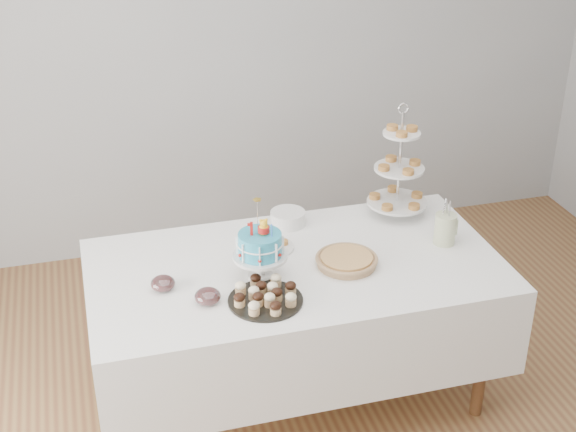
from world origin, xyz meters
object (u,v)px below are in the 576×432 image
object	(u,v)px
cupcake_tray	(265,294)
plate_stack	(288,218)
tiered_stand	(399,169)
jam_bowl_b	(208,296)
pie	(347,260)
jam_bowl_a	(163,284)
pastry_plate	(271,246)
birthday_cake	(260,257)
table	(296,305)
utensil_pitcher	(445,228)

from	to	relation	value
cupcake_tray	plate_stack	distance (m)	0.72
cupcake_tray	tiered_stand	xyz separation A→B (m)	(0.86, 0.62, 0.22)
plate_stack	jam_bowl_b	size ratio (longest dim) A/B	1.57
plate_stack	cupcake_tray	bearing A→B (deg)	-113.26
pie	jam_bowl_a	xyz separation A→B (m)	(-0.85, 0.02, 0.00)
pastry_plate	jam_bowl_b	xyz separation A→B (m)	(-0.38, -0.38, 0.02)
tiered_stand	plate_stack	world-z (taller)	tiered_stand
birthday_cake	cupcake_tray	size ratio (longest dim) A/B	1.17
pastry_plate	jam_bowl_b	bearing A→B (deg)	-134.79
pie	table	bearing A→B (deg)	163.29
table	pie	distance (m)	0.35
pie	cupcake_tray	bearing A→B (deg)	-155.84
birthday_cake	jam_bowl_b	distance (m)	0.31
birthday_cake	pie	bearing A→B (deg)	13.73
table	jam_bowl_b	xyz separation A→B (m)	(-0.45, -0.21, 0.26)
birthday_cake	utensil_pitcher	xyz separation A→B (m)	(0.94, 0.07, -0.02)
pastry_plate	jam_bowl_a	xyz separation A→B (m)	(-0.55, -0.23, 0.02)
jam_bowl_a	jam_bowl_b	distance (m)	0.23
table	plate_stack	bearing A→B (deg)	79.71
pastry_plate	cupcake_tray	bearing A→B (deg)	-107.54
tiered_stand	jam_bowl_a	size ratio (longest dim) A/B	5.58
jam_bowl_b	utensil_pitcher	xyz separation A→B (m)	(1.20, 0.21, 0.05)
jam_bowl_a	utensil_pitcher	world-z (taller)	utensil_pitcher
tiered_stand	utensil_pitcher	xyz separation A→B (m)	(0.10, -0.35, -0.17)
plate_stack	pastry_plate	distance (m)	0.26
jam_bowl_a	utensil_pitcher	bearing A→B (deg)	2.15
birthday_cake	pastry_plate	xyz separation A→B (m)	(0.11, 0.24, -0.09)
birthday_cake	cupcake_tray	distance (m)	0.21
cupcake_tray	utensil_pitcher	bearing A→B (deg)	15.45
pie	jam_bowl_a	world-z (taller)	jam_bowl_a
table	pastry_plate	world-z (taller)	pastry_plate
pastry_plate	jam_bowl_b	world-z (taller)	jam_bowl_b
table	plate_stack	xyz separation A→B (m)	(0.07, 0.40, 0.26)
cupcake_tray	birthday_cake	bearing A→B (deg)	82.20
jam_bowl_a	jam_bowl_b	size ratio (longest dim) A/B	0.96
pie	utensil_pitcher	distance (m)	0.53
birthday_cake	plate_stack	distance (m)	0.53
plate_stack	pastry_plate	xyz separation A→B (m)	(-0.14, -0.22, -0.02)
tiered_stand	jam_bowl_b	world-z (taller)	tiered_stand
pastry_plate	table	bearing A→B (deg)	-67.79
table	tiered_stand	xyz separation A→B (m)	(0.65, 0.36, 0.48)
cupcake_tray	pastry_plate	bearing A→B (deg)	72.46
jam_bowl_a	utensil_pitcher	distance (m)	1.38
birthday_cake	jam_bowl_a	size ratio (longest dim) A/B	3.49
cupcake_tray	utensil_pitcher	distance (m)	1.00
table	birthday_cake	bearing A→B (deg)	-161.15
utensil_pitcher	jam_bowl_a	bearing A→B (deg)	-154.53
birthday_cake	pie	world-z (taller)	birthday_cake
jam_bowl_b	birthday_cake	bearing A→B (deg)	28.02
jam_bowl_a	utensil_pitcher	size ratio (longest dim) A/B	0.46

